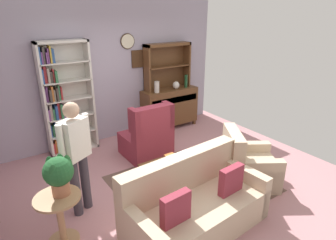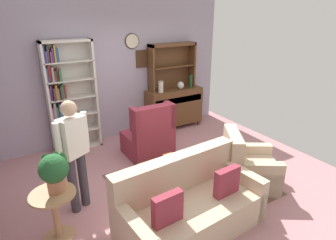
{
  "view_description": "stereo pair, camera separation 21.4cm",
  "coord_description": "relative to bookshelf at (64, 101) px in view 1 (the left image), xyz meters",
  "views": [
    {
      "loc": [
        -2.27,
        -3.32,
        2.58
      ],
      "look_at": [
        0.1,
        0.2,
        0.95
      ],
      "focal_mm": 30.59,
      "sensor_mm": 36.0,
      "label": 1
    },
    {
      "loc": [
        -2.09,
        -3.43,
        2.58
      ],
      "look_at": [
        0.1,
        0.2,
        0.95
      ],
      "focal_mm": 30.59,
      "sensor_mm": 36.0,
      "label": 2
    }
  ],
  "objects": [
    {
      "name": "person_reading",
      "position": [
        -0.37,
        -1.91,
        -0.12
      ],
      "size": [
        0.5,
        0.34,
        1.56
      ],
      "color": "#38333D",
      "rests_on": "ground_plane"
    },
    {
      "name": "coffee_table",
      "position": [
        0.9,
        -2.13,
        -0.67
      ],
      "size": [
        0.8,
        0.5,
        0.42
      ],
      "color": "brown",
      "rests_on": "ground_plane"
    },
    {
      "name": "armchair_floral",
      "position": [
        2.02,
        -2.69,
        -0.73
      ],
      "size": [
        1.06,
        1.05,
        0.88
      ],
      "color": "#C6AD8E",
      "rests_on": "ground_plane"
    },
    {
      "name": "bookshelf",
      "position": [
        0.0,
        0.0,
        0.0
      ],
      "size": [
        0.9,
        0.3,
        2.1
      ],
      "color": "silver",
      "rests_on": "ground_plane"
    },
    {
      "name": "ground_plane",
      "position": [
        1.05,
        -1.94,
        -1.03
      ],
      "size": [
        5.4,
        4.6,
        0.02
      ],
      "primitive_type": "cube",
      "color": "#B27A7F"
    },
    {
      "name": "vase_tall",
      "position": [
        1.92,
        -0.16,
        0.02
      ],
      "size": [
        0.11,
        0.11,
        0.24
      ],
      "primitive_type": "cylinder",
      "color": "beige",
      "rests_on": "sideboard"
    },
    {
      "name": "wingback_chair",
      "position": [
        1.15,
        -1.08,
        -0.64
      ],
      "size": [
        0.78,
        0.8,
        1.05
      ],
      "color": "maroon",
      "rests_on": "ground_plane"
    },
    {
      "name": "vase_round",
      "position": [
        2.44,
        -0.15,
        -0.02
      ],
      "size": [
        0.15,
        0.15,
        0.17
      ],
      "primitive_type": "ellipsoid",
      "color": "beige",
      "rests_on": "sideboard"
    },
    {
      "name": "sideboard",
      "position": [
        2.31,
        -0.08,
        -0.51
      ],
      "size": [
        1.3,
        0.45,
        0.92
      ],
      "color": "brown",
      "rests_on": "ground_plane"
    },
    {
      "name": "area_rug",
      "position": [
        1.25,
        -2.24,
        -1.02
      ],
      "size": [
        2.22,
        1.95,
        0.01
      ],
      "primitive_type": "cube",
      "color": "brown",
      "rests_on": "ground_plane"
    },
    {
      "name": "plant_stand",
      "position": [
        -0.76,
        -2.35,
        -0.63
      ],
      "size": [
        0.52,
        0.52,
        0.63
      ],
      "color": "#A87F56",
      "rests_on": "ground_plane"
    },
    {
      "name": "book_stack",
      "position": [
        0.97,
        -2.08,
        -0.55
      ],
      "size": [
        0.21,
        0.17,
        0.1
      ],
      "color": "#723F7F",
      "rests_on": "coffee_table"
    },
    {
      "name": "couch_floral",
      "position": [
        0.69,
        -3.02,
        -0.71
      ],
      "size": [
        1.86,
        0.98,
        0.9
      ],
      "color": "#C6AD8E",
      "rests_on": "ground_plane"
    },
    {
      "name": "wall_back",
      "position": [
        1.06,
        0.19,
        0.38
      ],
      "size": [
        5.0,
        0.09,
        2.8
      ],
      "color": "#A399AD",
      "rests_on": "ground_plane"
    },
    {
      "name": "bottle_wine",
      "position": [
        2.7,
        -0.17,
        0.04
      ],
      "size": [
        0.07,
        0.07,
        0.29
      ],
      "primitive_type": "cylinder",
      "color": "#194223",
      "rests_on": "sideboard"
    },
    {
      "name": "sideboard_hutch",
      "position": [
        2.31,
        0.03,
        0.54
      ],
      "size": [
        1.1,
        0.26,
        1.0
      ],
      "color": "brown",
      "rests_on": "sideboard"
    },
    {
      "name": "potted_plant_large",
      "position": [
        -0.69,
        -2.32,
        -0.12
      ],
      "size": [
        0.33,
        0.33,
        0.46
      ],
      "color": "#AD6B4C",
      "rests_on": "plant_stand"
    }
  ]
}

